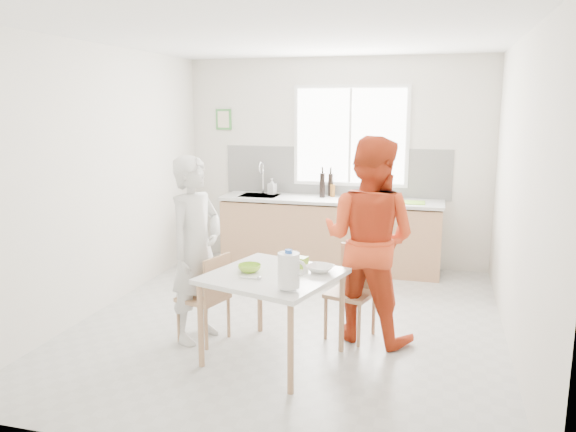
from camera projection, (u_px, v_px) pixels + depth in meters
name	position (u px, v px, depth m)	size (l,w,h in m)	color
ground	(291.00, 322.00, 5.51)	(4.50, 4.50, 0.00)	#B7B7B2
room_shell	(291.00, 155.00, 5.19)	(4.50, 4.50, 4.50)	silver
window	(350.00, 136.00, 7.24)	(1.50, 0.06, 1.30)	white
backsplash	(335.00, 172.00, 7.39)	(3.00, 0.02, 0.65)	white
picture_frame	(224.00, 119.00, 7.65)	(0.22, 0.03, 0.28)	#449041
kitchen_counter	(329.00, 236.00, 7.28)	(2.84, 0.64, 1.37)	tan
dining_table	(273.00, 283.00, 4.60)	(1.19, 1.19, 0.74)	silver
chair_left	(208.00, 294.00, 4.99)	(0.46, 0.46, 0.80)	tan
chair_far	(353.00, 287.00, 5.14)	(0.48, 0.48, 0.83)	tan
person_white	(196.00, 250.00, 4.98)	(0.61, 0.40, 1.67)	silver
person_red	(369.00, 240.00, 4.99)	(0.89, 0.70, 1.84)	red
bowl_green	(249.00, 268.00, 4.64)	(0.19, 0.19, 0.06)	#91CC2F
bowl_white	(320.00, 269.00, 4.63)	(0.22, 0.22, 0.05)	white
milk_jug	(289.00, 270.00, 4.15)	(0.23, 0.16, 0.29)	white
green_box	(301.00, 262.00, 4.76)	(0.10, 0.10, 0.09)	#8AC62D
spoon	(249.00, 278.00, 4.44)	(0.01, 0.01, 0.16)	#A5A5AA
cutting_board	(410.00, 202.00, 6.85)	(0.35, 0.25, 0.01)	#76B82A
wine_bottle_a	(322.00, 185.00, 7.24)	(0.07, 0.07, 0.32)	black
wine_bottle_b	(330.00, 185.00, 7.33)	(0.07, 0.07, 0.30)	black
jar_amber	(333.00, 191.00, 7.29)	(0.06, 0.06, 0.16)	brown
soap_bottle	(272.00, 186.00, 7.51)	(0.10, 0.10, 0.21)	#999999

